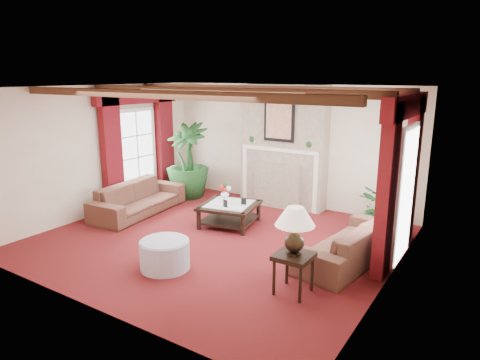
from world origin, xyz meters
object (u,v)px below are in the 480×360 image
Objects in this scene: ottoman at (165,255)px; sofa_right at (349,235)px; potted_palm at (188,177)px; coffee_table at (229,214)px; side_table at (293,273)px; sofa_left at (138,193)px.

sofa_right is at bearing 38.20° from ottoman.
potted_palm is 1.76× the size of coffee_table.
side_table is at bearing -50.10° from coffee_table.
side_table is at bearing 10.60° from ottoman.
sofa_right is 2.90m from ottoman.
sofa_left reaches higher than side_table.
potted_palm reaches higher than sofa_right.
coffee_table is (-2.54, 0.38, -0.22)m from sofa_right.
side_table is 0.75× the size of ottoman.
sofa_left reaches higher than ottoman.
sofa_right is at bearing -18.28° from potted_palm.
sofa_right reaches higher than coffee_table.
side_table is (4.22, -2.91, -0.22)m from potted_palm.
potted_palm is 2.40× the size of ottoman.
ottoman is (2.32, -1.72, -0.22)m from sofa_left.
ottoman is (-1.99, -0.37, -0.06)m from side_table.
sofa_right reaches higher than side_table.
potted_palm reaches higher than ottoman.
coffee_table is 1.37× the size of ottoman.
potted_palm is (0.09, 1.56, 0.07)m from sofa_left.
sofa_left is at bearing 162.69° from side_table.
sofa_left is at bearing -179.26° from coffee_table.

